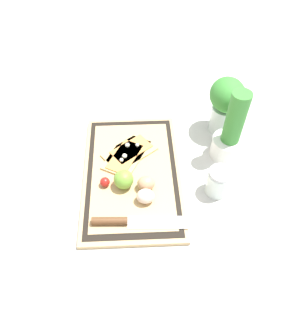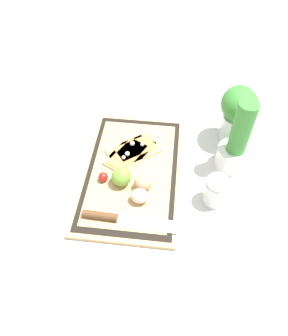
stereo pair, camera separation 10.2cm
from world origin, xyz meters
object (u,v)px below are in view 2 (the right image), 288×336
at_px(cherry_tomato_red, 103,177).
at_px(sauce_jar, 216,192).
at_px(knife, 114,218).
at_px(pizza_slice_far, 134,150).
at_px(herb_glass, 237,111).
at_px(egg_pink, 140,196).
at_px(lime, 121,177).
at_px(pizza_slice_near, 129,153).
at_px(herb_pot, 236,146).
at_px(egg_brown, 143,183).

height_order(cherry_tomato_red, sauce_jar, sauce_jar).
distance_m(knife, sauce_jar, 0.30).
bearing_deg(pizza_slice_far, knife, -4.45).
relative_size(cherry_tomato_red, herb_glass, 0.15).
xyz_separation_m(egg_pink, herb_glass, (-0.31, 0.28, 0.08)).
height_order(lime, herb_glass, herb_glass).
relative_size(pizza_slice_near, herb_pot, 0.79).
distance_m(pizza_slice_far, egg_pink, 0.20).
xyz_separation_m(knife, lime, (-0.13, -0.00, 0.02)).
bearing_deg(knife, herb_pot, 127.20).
bearing_deg(herb_pot, knife, -52.80).
bearing_deg(pizza_slice_near, knife, -1.69).
height_order(egg_brown, cherry_tomato_red, egg_brown).
height_order(pizza_slice_near, egg_pink, egg_pink).
height_order(lime, herb_pot, herb_pot).
distance_m(pizza_slice_near, sauce_jar, 0.31).
relative_size(cherry_tomato_red, herb_pot, 0.12).
height_order(egg_brown, lime, lime).
bearing_deg(sauce_jar, cherry_tomato_red, -93.92).
distance_m(pizza_slice_far, lime, 0.14).
bearing_deg(cherry_tomato_red, sauce_jar, 86.08).
height_order(pizza_slice_far, sauce_jar, sauce_jar).
distance_m(pizza_slice_far, egg_brown, 0.15).
xyz_separation_m(pizza_slice_near, pizza_slice_far, (-0.02, 0.01, 0.00)).
distance_m(pizza_slice_far, sauce_jar, 0.30).
distance_m(pizza_slice_far, cherry_tomato_red, 0.15).
height_order(pizza_slice_far, herb_pot, herb_pot).
bearing_deg(pizza_slice_far, lime, -8.80).
distance_m(pizza_slice_far, herb_glass, 0.36).
bearing_deg(sauce_jar, lime, -93.85).
bearing_deg(knife, egg_brown, 150.74).
distance_m(lime, cherry_tomato_red, 0.06).
bearing_deg(lime, pizza_slice_near, 176.36).
xyz_separation_m(pizza_slice_far, sauce_jar, (0.15, 0.26, 0.02)).
bearing_deg(herb_pot, egg_brown, -62.93).
bearing_deg(lime, knife, 0.09).
relative_size(pizza_slice_far, lime, 3.24).
xyz_separation_m(pizza_slice_near, sauce_jar, (0.14, 0.28, 0.02)).
height_order(pizza_slice_near, herb_pot, herb_pot).
distance_m(pizza_slice_near, pizza_slice_far, 0.02).
height_order(pizza_slice_far, herb_glass, herb_glass).
relative_size(knife, herb_pot, 1.08).
bearing_deg(sauce_jar, pizza_slice_near, -116.55).
height_order(pizza_slice_far, cherry_tomato_red, cherry_tomato_red).
distance_m(pizza_slice_near, knife, 0.25).
xyz_separation_m(knife, herb_pot, (-0.26, 0.34, 0.06)).
height_order(herb_pot, herb_glass, herb_pot).
relative_size(sauce_jar, herb_glass, 0.45).
bearing_deg(egg_brown, herb_glass, 133.64).
xyz_separation_m(pizza_slice_far, herb_pot, (0.01, 0.32, 0.07)).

